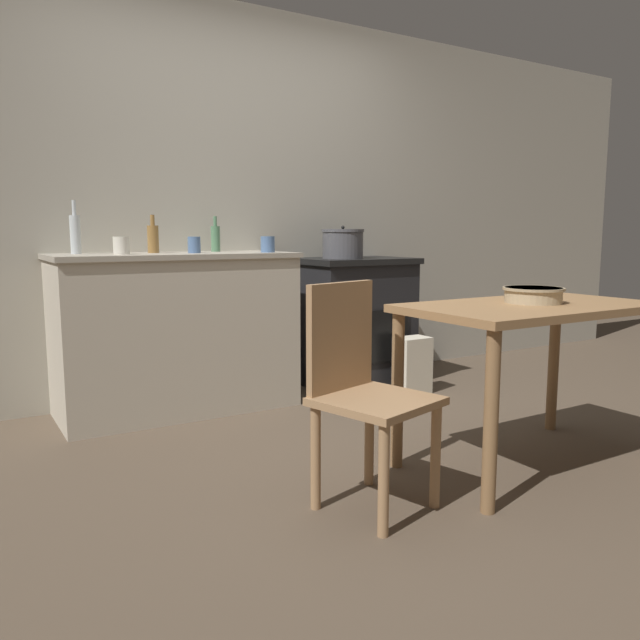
{
  "coord_description": "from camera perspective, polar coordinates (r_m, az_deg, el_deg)",
  "views": [
    {
      "loc": [
        -1.67,
        -2.36,
        1.06
      ],
      "look_at": [
        0.0,
        0.4,
        0.62
      ],
      "focal_mm": 35.0,
      "sensor_mm": 36.0,
      "label": 1
    }
  ],
  "objects": [
    {
      "name": "ground_plane",
      "position": [
        3.08,
        3.91,
        -12.36
      ],
      "size": [
        14.0,
        14.0,
        0.0
      ],
      "primitive_type": "plane",
      "color": "brown"
    },
    {
      "name": "wall_back",
      "position": [
        4.29,
        -8.42,
        10.63
      ],
      "size": [
        8.0,
        0.07,
        2.55
      ],
      "color": "#B2AD9E",
      "rests_on": "ground_plane"
    },
    {
      "name": "counter_cabinet",
      "position": [
        3.84,
        -12.98,
        -1.11
      ],
      "size": [
        1.41,
        0.62,
        0.95
      ],
      "color": "beige",
      "rests_on": "ground_plane"
    },
    {
      "name": "stove",
      "position": [
        4.44,
        3.1,
        -0.07
      ],
      "size": [
        0.77,
        0.59,
        0.9
      ],
      "color": "black",
      "rests_on": "ground_plane"
    },
    {
      "name": "work_table",
      "position": [
        2.99,
        18.7,
        -0.7
      ],
      "size": [
        1.17,
        0.66,
        0.75
      ],
      "color": "#997047",
      "rests_on": "ground_plane"
    },
    {
      "name": "chair",
      "position": [
        2.45,
        3.88,
        -6.21
      ],
      "size": [
        0.49,
        0.49,
        0.88
      ],
      "rotation": [
        0.0,
        0.0,
        0.27
      ],
      "color": "#A87F56",
      "rests_on": "ground_plane"
    },
    {
      "name": "flour_sack",
      "position": [
        4.23,
        8.44,
        -4.12
      ],
      "size": [
        0.23,
        0.16,
        0.38
      ],
      "primitive_type": "cube",
      "color": "beige",
      "rests_on": "ground_plane"
    },
    {
      "name": "stock_pot",
      "position": [
        4.29,
        2.1,
        6.98
      ],
      "size": [
        0.29,
        0.29,
        0.22
      ],
      "color": "#4C4C51",
      "rests_on": "stove"
    },
    {
      "name": "mixing_bowl_large",
      "position": [
        3.01,
        18.93,
        2.26
      ],
      "size": [
        0.27,
        0.27,
        0.07
      ],
      "color": "tan",
      "rests_on": "work_table"
    },
    {
      "name": "bottle_far_left",
      "position": [
        4.06,
        -9.54,
        7.41
      ],
      "size": [
        0.06,
        0.06,
        0.22
      ],
      "color": "#517F5B",
      "rests_on": "counter_cabinet"
    },
    {
      "name": "bottle_left",
      "position": [
        3.85,
        -15.02,
        7.23
      ],
      "size": [
        0.07,
        0.07,
        0.22
      ],
      "color": "olive",
      "rests_on": "counter_cabinet"
    },
    {
      "name": "bottle_mid_left",
      "position": [
        3.79,
        -21.47,
        7.39
      ],
      "size": [
        0.06,
        0.06,
        0.3
      ],
      "color": "silver",
      "rests_on": "counter_cabinet"
    },
    {
      "name": "cup_center_left",
      "position": [
        3.85,
        -4.81,
        6.91
      ],
      "size": [
        0.09,
        0.09,
        0.1
      ],
      "primitive_type": "cylinder",
      "color": "#4C6B99",
      "rests_on": "counter_cabinet"
    },
    {
      "name": "cup_center",
      "position": [
        3.64,
        -17.71,
        6.5
      ],
      "size": [
        0.09,
        0.09,
        0.1
      ],
      "primitive_type": "cylinder",
      "color": "silver",
      "rests_on": "counter_cabinet"
    },
    {
      "name": "cup_center_right",
      "position": [
        3.78,
        -11.43,
        6.75
      ],
      "size": [
        0.07,
        0.07,
        0.1
      ],
      "primitive_type": "cylinder",
      "color": "#4C6B99",
      "rests_on": "counter_cabinet"
    }
  ]
}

